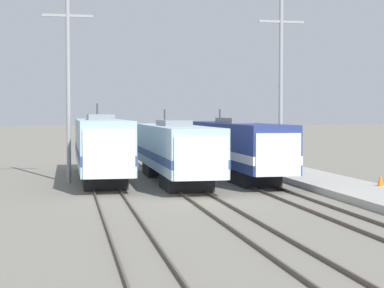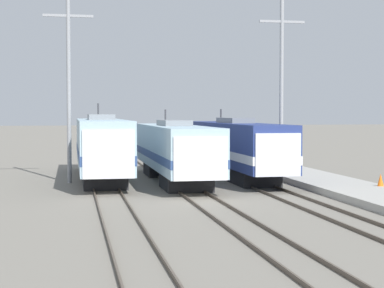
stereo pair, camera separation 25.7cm
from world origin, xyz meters
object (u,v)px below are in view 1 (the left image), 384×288
Objects in this scene: locomotive_far_left at (101,147)px; catenary_tower_left at (68,82)px; locomotive_far_right at (236,147)px; locomotive_center at (175,150)px; catenary_tower_right at (281,84)px; traffic_cone at (380,180)px.

catenary_tower_left is at bearing -152.00° from locomotive_far_left.
locomotive_far_left reaches higher than locomotive_far_right.
locomotive_far_left is 5.04m from locomotive_center.
locomotive_far_right is 1.59× the size of catenary_tower_right.
locomotive_far_left is 25.74× the size of traffic_cone.
traffic_cone is at bearing -71.04° from catenary_tower_right.
catenary_tower_left is 1.00× the size of catenary_tower_right.
catenary_tower_right reaches higher than locomotive_far_left.
catenary_tower_left and catenary_tower_right have the same top height.
locomotive_far_left reaches higher than locomotive_center.
locomotive_far_right is at bearing 0.67° from locomotive_far_left.
locomotive_center is at bearing 144.07° from traffic_cone.
catenary_tower_left is 19.69m from traffic_cone.
locomotive_far_left is at bearing 28.00° from catenary_tower_left.
locomotive_far_left reaches higher than traffic_cone.
catenary_tower_right is 10.55m from traffic_cone.
traffic_cone is (5.69, -9.65, -1.38)m from locomotive_far_right.
locomotive_far_left is at bearing 147.25° from traffic_cone.
catenary_tower_left reaches higher than locomotive_far_right.
locomotive_far_right reaches higher than locomotive_center.
traffic_cone is (2.90, -8.45, -5.61)m from catenary_tower_right.
locomotive_center is 1.45× the size of catenary_tower_left.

